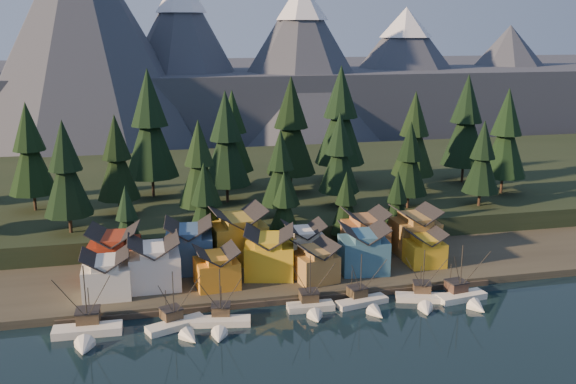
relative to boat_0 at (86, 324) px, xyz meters
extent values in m
plane|color=black|center=(34.44, -9.34, -2.43)|extent=(500.00, 500.00, 0.00)
cube|color=#322E24|center=(34.44, 30.66, -1.68)|extent=(400.00, 50.00, 1.50)
cube|color=black|center=(34.44, 80.66, 0.57)|extent=(420.00, 100.00, 6.00)
cube|color=#433B30|center=(34.44, 7.16, -1.93)|extent=(80.00, 4.00, 1.00)
cube|color=#434756|center=(34.44, 230.66, 12.57)|extent=(560.00, 160.00, 30.00)
cone|color=#434756|center=(-10.56, 170.66, 42.57)|extent=(100.00, 100.00, 90.00)
cone|color=#434756|center=(29.44, 188.66, 33.57)|extent=(80.00, 80.00, 72.00)
cone|color=#434756|center=(79.44, 176.66, 31.57)|extent=(84.00, 84.00, 68.00)
cone|color=white|center=(79.44, 176.66, 57.41)|extent=(23.52, 23.52, 16.32)
cone|color=#434756|center=(134.44, 192.66, 26.57)|extent=(92.00, 92.00, 58.00)
cone|color=white|center=(134.44, 192.66, 48.61)|extent=(25.76, 25.76, 13.92)
cone|color=#434756|center=(194.44, 200.66, 22.57)|extent=(88.00, 88.00, 50.00)
cube|color=white|center=(0.04, 1.26, -2.03)|extent=(11.12, 3.76, 1.84)
cone|color=white|center=(-0.14, -4.78, -2.03)|extent=(3.55, 3.86, 3.44)
cube|color=black|center=(0.04, 1.26, -2.72)|extent=(11.39, 3.82, 0.40)
cube|color=brown|center=(0.09, 3.28, -0.25)|extent=(3.77, 3.55, 2.07)
cube|color=#272424|center=(0.09, 3.28, 0.90)|extent=(4.01, 3.78, 0.23)
cylinder|color=black|center=(0.06, 1.94, 4.00)|extent=(0.21, 0.21, 10.33)
cylinder|color=black|center=(0.16, 5.56, 1.36)|extent=(0.16, 0.16, 5.05)
cube|color=silver|center=(14.27, 0.22, -2.09)|extent=(10.40, 6.36, 1.56)
cone|color=silver|center=(16.26, -4.90, -2.09)|extent=(3.97, 4.25, 2.92)
cube|color=black|center=(14.27, 0.22, -2.67)|extent=(10.64, 6.50, 0.34)
cube|color=brown|center=(13.60, 1.93, -0.58)|extent=(3.97, 3.86, 1.75)
cube|color=#272424|center=(13.60, 1.93, 0.40)|extent=(4.22, 4.11, 0.19)
cylinder|color=black|center=(14.05, 0.79, 3.03)|extent=(0.18, 0.18, 8.77)
cylinder|color=black|center=(12.85, 3.86, 0.79)|extent=(0.14, 0.14, 4.29)
cube|color=white|center=(21.64, -0.10, -2.09)|extent=(10.38, 4.55, 1.54)
cone|color=white|center=(20.71, -5.53, -2.09)|extent=(3.43, 3.87, 2.89)
cube|color=black|center=(21.64, -0.10, -2.67)|extent=(10.63, 4.64, 0.34)
cube|color=brown|center=(21.95, 1.71, -0.60)|extent=(3.53, 3.37, 1.73)
cube|color=#272424|center=(21.95, 1.71, 0.36)|extent=(3.75, 3.59, 0.19)
cylinder|color=black|center=(21.75, 0.50, 2.96)|extent=(0.17, 0.17, 8.67)
cylinder|color=black|center=(22.31, 3.76, 0.75)|extent=(0.13, 0.13, 4.24)
cube|color=beige|center=(37.94, 2.22, -2.08)|extent=(8.39, 3.25, 1.58)
cone|color=beige|center=(37.78, -2.32, -2.08)|extent=(3.05, 2.94, 2.95)
cube|color=black|center=(37.94, 2.22, -2.68)|extent=(8.60, 3.31, 0.34)
cube|color=#473925|center=(38.00, 3.74, -0.56)|extent=(3.26, 3.07, 1.77)
cube|color=#272424|center=(38.00, 3.74, 0.43)|extent=(3.46, 3.27, 0.20)
cylinder|color=black|center=(37.96, 2.73, 3.09)|extent=(0.18, 0.18, 8.86)
cylinder|color=black|center=(38.06, 5.46, 0.82)|extent=(0.14, 0.14, 4.33)
cube|color=silver|center=(47.51, 2.17, -2.10)|extent=(9.98, 4.70, 1.50)
cone|color=silver|center=(48.58, -3.00, -2.10)|extent=(3.41, 3.78, 2.81)
cube|color=black|center=(47.51, 2.17, -2.66)|extent=(10.22, 4.79, 0.33)
cube|color=#473926|center=(47.15, 3.89, -0.65)|extent=(3.50, 3.36, 1.68)
cube|color=#272424|center=(47.15, 3.89, 0.29)|extent=(3.72, 3.58, 0.19)
cylinder|color=black|center=(47.39, 2.74, 2.81)|extent=(0.17, 0.17, 8.42)
cylinder|color=black|center=(46.75, 5.84, 0.66)|extent=(0.13, 0.13, 4.12)
cube|color=white|center=(58.98, 1.39, -2.10)|extent=(10.19, 5.63, 1.52)
cone|color=white|center=(57.38, -3.74, -2.10)|extent=(3.72, 4.04, 2.86)
cube|color=black|center=(58.98, 1.39, -2.67)|extent=(10.43, 5.75, 0.33)
cube|color=brown|center=(59.51, 3.10, -0.62)|extent=(3.76, 3.63, 1.71)
cube|color=#272424|center=(59.51, 3.10, 0.33)|extent=(3.99, 3.87, 0.19)
cylinder|color=black|center=(59.15, 1.96, 2.90)|extent=(0.17, 0.17, 8.57)
cylinder|color=black|center=(60.11, 5.04, 0.71)|extent=(0.13, 0.13, 4.19)
cube|color=white|center=(66.04, 0.12, -2.07)|extent=(9.68, 4.44, 1.65)
cone|color=white|center=(66.80, -4.94, -2.07)|extent=(3.53, 3.61, 3.09)
cube|color=black|center=(66.04, 0.12, -2.69)|extent=(9.92, 4.53, 0.36)
cube|color=#4D3529|center=(65.78, 1.81, -0.47)|extent=(3.72, 3.54, 1.85)
cube|color=#272424|center=(65.78, 1.81, 0.55)|extent=(3.95, 3.78, 0.21)
cylinder|color=black|center=(65.95, 0.68, 3.33)|extent=(0.19, 0.19, 9.26)
cylinder|color=black|center=(65.50, 3.72, 0.97)|extent=(0.14, 0.14, 4.53)
cube|color=silver|center=(2.82, 13.01, 1.95)|extent=(8.40, 7.36, 5.76)
cube|color=silver|center=(2.82, 13.01, 5.41)|extent=(4.63, 7.20, 1.18)
cube|color=white|center=(11.36, 15.50, 2.41)|extent=(9.30, 8.28, 6.69)
cube|color=white|center=(11.36, 15.50, 6.39)|extent=(5.14, 8.09, 1.30)
cube|color=orange|center=(22.63, 13.06, 1.64)|extent=(8.34, 7.87, 5.14)
cube|color=orange|center=(22.63, 13.06, 4.74)|extent=(4.87, 7.41, 1.08)
cube|color=gold|center=(33.27, 16.15, 2.37)|extent=(10.96, 10.14, 6.59)
cube|color=gold|center=(33.27, 16.15, 6.31)|extent=(6.83, 9.03, 1.31)
cube|color=olive|center=(41.33, 11.90, 1.68)|extent=(8.69, 8.69, 5.23)
cube|color=olive|center=(41.33, 11.90, 4.80)|extent=(5.44, 7.85, 1.03)
cube|color=#34627C|center=(51.91, 14.28, 2.42)|extent=(9.86, 8.59, 6.69)
cube|color=#34627C|center=(51.91, 14.28, 6.39)|extent=(5.78, 7.99, 1.28)
cube|color=gold|center=(65.24, 14.69, 1.56)|extent=(7.33, 6.44, 4.98)
cube|color=gold|center=(65.24, 14.69, 4.55)|extent=(4.07, 6.27, 1.02)
cube|color=maroon|center=(4.02, 22.03, 2.68)|extent=(10.20, 9.30, 7.22)
cube|color=maroon|center=(4.02, 22.03, 6.93)|extent=(6.03, 8.64, 1.31)
cube|color=#35547D|center=(18.34, 22.75, 2.77)|extent=(9.78, 9.26, 7.39)
cube|color=#35547D|center=(18.34, 22.75, 7.09)|extent=(5.68, 8.75, 1.28)
cube|color=olive|center=(28.50, 25.68, 3.12)|extent=(11.81, 10.39, 8.09)
cube|color=olive|center=(28.50, 25.68, 7.91)|extent=(6.96, 9.63, 1.52)
cube|color=white|center=(41.63, 22.02, 2.00)|extent=(8.37, 6.92, 5.85)
cube|color=white|center=(41.63, 22.02, 5.49)|extent=(4.64, 6.74, 1.17)
cube|color=#9F6538|center=(55.66, 23.83, 2.49)|extent=(8.92, 7.95, 6.84)
cube|color=#9F6538|center=(55.66, 23.83, 6.52)|extent=(4.96, 7.74, 1.24)
cube|color=olive|center=(66.19, 22.00, 2.66)|extent=(9.09, 8.56, 7.18)
cube|color=olive|center=(66.19, 22.00, 6.86)|extent=(5.11, 8.27, 1.24)
cylinder|color=#332319|center=(-15.56, 58.66, 5.86)|extent=(0.70, 0.70, 4.57)
cone|color=black|center=(-15.56, 58.66, 15.76)|extent=(11.17, 11.17, 15.74)
cone|color=black|center=(-15.56, 58.66, 23.88)|extent=(7.62, 7.62, 11.42)
cylinder|color=#332319|center=(-5.56, 38.66, 5.71)|extent=(0.70, 0.70, 4.28)
cone|color=black|center=(-5.56, 38.66, 14.97)|extent=(10.45, 10.45, 14.73)
cone|color=black|center=(-5.56, 38.66, 22.57)|extent=(7.13, 7.13, 10.69)
cylinder|color=#332319|center=(4.44, 50.66, 5.64)|extent=(0.70, 0.70, 4.14)
cone|color=black|center=(4.44, 50.66, 14.62)|extent=(10.13, 10.13, 14.27)
cone|color=black|center=(4.44, 50.66, 21.99)|extent=(6.91, 6.91, 10.36)
cylinder|color=#332319|center=(12.44, 65.66, 6.46)|extent=(0.70, 0.70, 5.78)
cone|color=black|center=(12.44, 65.66, 19.00)|extent=(14.14, 14.14, 19.93)
cone|color=black|center=(12.44, 65.66, 29.28)|extent=(9.64, 9.64, 14.46)
cylinder|color=#332319|center=(22.44, 40.66, 5.61)|extent=(0.70, 0.70, 4.08)
cone|color=black|center=(22.44, 40.66, 14.45)|extent=(9.97, 9.97, 14.05)
cone|color=black|center=(22.44, 40.66, 21.70)|extent=(6.80, 6.80, 10.20)
cylinder|color=#332319|center=(30.44, 55.66, 6.03)|extent=(0.70, 0.70, 4.92)
cone|color=black|center=(30.44, 55.66, 16.70)|extent=(12.04, 12.04, 16.96)
cone|color=black|center=(30.44, 55.66, 25.46)|extent=(8.21, 8.21, 12.31)
cylinder|color=#332319|center=(40.44, 38.66, 5.39)|extent=(0.70, 0.70, 3.64)
cone|color=black|center=(40.44, 38.66, 13.27)|extent=(8.89, 8.89, 12.53)
cone|color=black|center=(40.44, 38.66, 19.74)|extent=(6.06, 6.06, 9.09)
cylinder|color=#332319|center=(48.44, 62.66, 6.26)|extent=(0.70, 0.70, 5.38)
cone|color=black|center=(48.44, 62.66, 17.92)|extent=(13.15, 13.15, 18.53)
cone|color=black|center=(48.44, 62.66, 27.48)|extent=(8.97, 8.97, 13.45)
cylinder|color=#332319|center=(56.44, 45.66, 5.61)|extent=(0.70, 0.70, 4.08)
cone|color=black|center=(56.44, 45.66, 14.45)|extent=(9.97, 9.97, 14.05)
cone|color=black|center=(56.44, 45.66, 21.70)|extent=(6.80, 6.80, 10.20)
cylinder|color=#332319|center=(64.44, 70.66, 6.44)|extent=(0.70, 0.70, 5.74)
cone|color=black|center=(64.44, 70.66, 18.89)|extent=(14.04, 14.04, 19.79)
cone|color=black|center=(64.44, 70.66, 29.10)|extent=(9.57, 9.57, 14.36)
cylinder|color=#332319|center=(72.44, 40.66, 5.43)|extent=(0.70, 0.70, 3.72)
cone|color=black|center=(72.44, 40.66, 13.49)|extent=(9.09, 9.09, 12.81)
cone|color=black|center=(72.44, 40.66, 20.10)|extent=(6.20, 6.20, 9.30)
cylinder|color=#332319|center=(80.44, 56.66, 5.91)|extent=(0.70, 0.70, 4.68)
cone|color=black|center=(80.44, 56.66, 16.04)|extent=(11.43, 11.43, 16.11)
cone|color=black|center=(80.44, 56.66, 24.36)|extent=(7.80, 7.80, 11.69)
cylinder|color=#332319|center=(90.44, 38.66, 5.43)|extent=(0.70, 0.70, 3.72)
cone|color=black|center=(90.44, 38.66, 13.49)|extent=(9.09, 9.09, 12.81)
cone|color=black|center=(90.44, 38.66, 20.10)|extent=(6.20, 6.20, 9.30)
cylinder|color=#332319|center=(98.44, 62.66, 6.24)|extent=(0.70, 0.70, 5.33)
cone|color=black|center=(98.44, 62.66, 17.79)|extent=(13.03, 13.03, 18.36)
cone|color=black|center=(98.44, 62.66, 27.26)|extent=(8.88, 8.88, 13.33)
cylinder|color=#332319|center=(34.44, 72.66, 5.90)|extent=(0.70, 0.70, 4.66)
cone|color=black|center=(34.44, 72.66, 15.98)|extent=(11.38, 11.38, 16.03)
cone|color=black|center=(34.44, 72.66, 24.26)|extent=(7.76, 7.76, 11.64)
cylinder|color=#332319|center=(102.44, 48.66, 6.01)|extent=(0.70, 0.70, 4.88)
cone|color=black|center=(102.44, 48.66, 16.59)|extent=(11.94, 11.94, 16.82)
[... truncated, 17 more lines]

